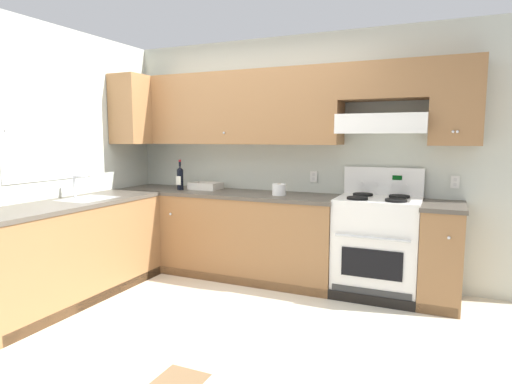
{
  "coord_description": "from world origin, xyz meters",
  "views": [
    {
      "loc": [
        1.89,
        -2.86,
        1.49
      ],
      "look_at": [
        0.31,
        0.7,
        1.0
      ],
      "focal_mm": 30.38,
      "sensor_mm": 36.0,
      "label": 1
    }
  ],
  "objects_px": {
    "bowl": "(206,187)",
    "wine_bottle": "(180,178)",
    "stove": "(377,245)",
    "paper_towel_roll": "(279,190)"
  },
  "relations": [
    {
      "from": "stove",
      "to": "bowl",
      "type": "xyz_separation_m",
      "value": [
        -1.92,
        0.1,
        0.46
      ]
    },
    {
      "from": "stove",
      "to": "bowl",
      "type": "distance_m",
      "value": 1.98
    },
    {
      "from": "paper_towel_roll",
      "to": "bowl",
      "type": "bearing_deg",
      "value": 171.35
    },
    {
      "from": "bowl",
      "to": "wine_bottle",
      "type": "bearing_deg",
      "value": -145.46
    },
    {
      "from": "stove",
      "to": "paper_towel_roll",
      "type": "bearing_deg",
      "value": -177.38
    },
    {
      "from": "wine_bottle",
      "to": "paper_towel_roll",
      "type": "height_order",
      "value": "wine_bottle"
    },
    {
      "from": "stove",
      "to": "wine_bottle",
      "type": "xyz_separation_m",
      "value": [
        -2.15,
        -0.06,
        0.57
      ]
    },
    {
      "from": "wine_bottle",
      "to": "paper_towel_roll",
      "type": "relative_size",
      "value": 2.45
    },
    {
      "from": "bowl",
      "to": "stove",
      "type": "bearing_deg",
      "value": -2.95
    },
    {
      "from": "stove",
      "to": "wine_bottle",
      "type": "height_order",
      "value": "wine_bottle"
    }
  ]
}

